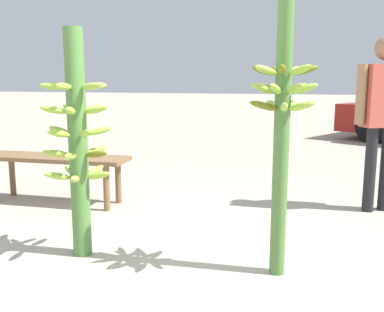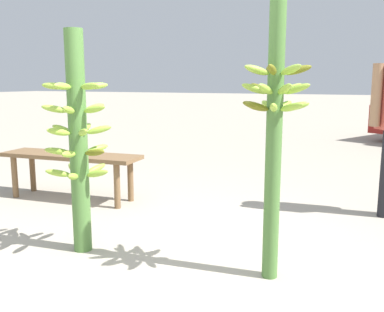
{
  "view_description": "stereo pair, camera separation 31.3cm",
  "coord_description": "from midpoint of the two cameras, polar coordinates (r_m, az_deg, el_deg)",
  "views": [
    {
      "loc": [
        1.01,
        -2.21,
        1.21
      ],
      "look_at": [
        0.01,
        0.72,
        0.67
      ],
      "focal_mm": 40.0,
      "sensor_mm": 36.0,
      "label": 1
    },
    {
      "loc": [
        1.3,
        -2.09,
        1.21
      ],
      "look_at": [
        0.01,
        0.72,
        0.67
      ],
      "focal_mm": 40.0,
      "sensor_mm": 36.0,
      "label": 2
    }
  ],
  "objects": [
    {
      "name": "banana_stalk_center",
      "position": [
        2.6,
        14.34,
        3.77
      ],
      "size": [
        0.41,
        0.41,
        1.72
      ],
      "color": "#4C7A38",
      "rests_on": "ground_plane"
    },
    {
      "name": "market_bench",
      "position": [
        4.51,
        -13.97,
        -0.63
      ],
      "size": [
        1.51,
        0.52,
        0.48
      ],
      "rotation": [
        0.0,
        0.0,
        0.09
      ],
      "color": "brown",
      "rests_on": "ground_plane"
    },
    {
      "name": "ground_plane",
      "position": [
        2.72,
        -3.43,
        -16.42
      ],
      "size": [
        80.0,
        80.0,
        0.0
      ],
      "primitive_type": "plane",
      "color": "#A89E8C"
    },
    {
      "name": "banana_stalk_left",
      "position": [
        3.03,
        -12.11,
        2.06
      ],
      "size": [
        0.47,
        0.47,
        1.56
      ],
      "color": "#4C7A38",
      "rests_on": "ground_plane"
    }
  ]
}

